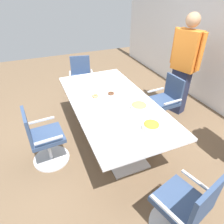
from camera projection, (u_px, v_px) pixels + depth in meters
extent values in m
cube|color=brown|center=(112.00, 138.00, 3.51)|extent=(10.00, 10.00, 0.01)
cube|color=white|center=(112.00, 102.00, 3.10)|extent=(2.40, 1.20, 0.04)
cube|color=silver|center=(101.00, 121.00, 3.92)|extent=(0.56, 0.56, 0.02)
cylinder|color=silver|center=(101.00, 105.00, 3.73)|extent=(0.09, 0.09, 0.69)
cube|color=silver|center=(126.00, 159.00, 3.08)|extent=(0.56, 0.56, 0.02)
cylinder|color=silver|center=(127.00, 142.00, 2.88)|extent=(0.09, 0.09, 0.69)
cylinder|color=silver|center=(176.00, 215.00, 2.13)|extent=(0.05, 0.05, 0.41)
cube|color=#33476B|center=(180.00, 202.00, 2.00)|extent=(0.57, 0.57, 0.06)
cube|color=#33476B|center=(206.00, 204.00, 1.73)|extent=(0.15, 0.43, 0.42)
cube|color=silver|center=(166.00, 210.00, 1.81)|extent=(0.36, 0.13, 0.02)
cube|color=silver|center=(197.00, 182.00, 2.06)|extent=(0.36, 0.13, 0.02)
cylinder|color=silver|center=(160.00, 121.00, 3.90)|extent=(0.57, 0.57, 0.02)
cylinder|color=silver|center=(161.00, 112.00, 3.79)|extent=(0.05, 0.05, 0.41)
cube|color=#33476B|center=(163.00, 101.00, 3.66)|extent=(0.49, 0.49, 0.06)
cube|color=#33476B|center=(174.00, 87.00, 3.60)|extent=(0.44, 0.07, 0.42)
cube|color=silver|center=(173.00, 102.00, 3.41)|extent=(0.05, 0.37, 0.02)
cube|color=silver|center=(156.00, 90.00, 3.77)|extent=(0.05, 0.37, 0.02)
cylinder|color=silver|center=(83.00, 96.00, 4.75)|extent=(0.64, 0.64, 0.02)
cylinder|color=silver|center=(82.00, 88.00, 4.63)|extent=(0.05, 0.05, 0.41)
cube|color=#33476B|center=(82.00, 79.00, 4.50)|extent=(0.55, 0.55, 0.06)
cube|color=#33476B|center=(80.00, 65.00, 4.54)|extent=(0.13, 0.44, 0.42)
cube|color=silver|center=(92.00, 73.00, 4.47)|extent=(0.37, 0.11, 0.02)
cube|color=silver|center=(70.00, 74.00, 4.40)|extent=(0.37, 0.11, 0.02)
cylinder|color=silver|center=(52.00, 158.00, 3.09)|extent=(0.58, 0.58, 0.02)
cylinder|color=silver|center=(49.00, 148.00, 2.98)|extent=(0.05, 0.05, 0.41)
cube|color=#33476B|center=(47.00, 136.00, 2.85)|extent=(0.49, 0.49, 0.06)
cube|color=#33476B|center=(27.00, 127.00, 2.64)|extent=(0.44, 0.07, 0.42)
cube|color=silver|center=(42.00, 120.00, 2.96)|extent=(0.06, 0.37, 0.02)
cube|color=silver|center=(49.00, 140.00, 2.60)|extent=(0.06, 0.37, 0.02)
cube|color=#232842|center=(179.00, 91.00, 4.02)|extent=(0.37, 0.29, 0.90)
cube|color=orange|center=(187.00, 51.00, 3.57)|extent=(0.49, 0.35, 0.71)
sphere|color=tan|center=(193.00, 20.00, 3.29)|extent=(0.24, 0.24, 0.24)
cylinder|color=orange|center=(201.00, 52.00, 3.38)|extent=(0.10, 0.10, 0.64)
cylinder|color=orange|center=(175.00, 46.00, 3.72)|extent=(0.10, 0.10, 0.64)
cylinder|color=beige|center=(151.00, 127.00, 2.48)|extent=(0.22, 0.22, 0.08)
ellipsoid|color=orange|center=(151.00, 124.00, 2.46)|extent=(0.19, 0.19, 0.08)
cylinder|color=beige|center=(139.00, 107.00, 2.90)|extent=(0.24, 0.24, 0.06)
ellipsoid|color=tan|center=(139.00, 105.00, 2.88)|extent=(0.21, 0.21, 0.06)
cylinder|color=white|center=(103.00, 95.00, 3.24)|extent=(0.36, 0.36, 0.01)
torus|color=white|center=(107.00, 98.00, 3.13)|extent=(0.11, 0.11, 0.03)
torus|color=brown|center=(111.00, 93.00, 3.25)|extent=(0.11, 0.11, 0.03)
torus|color=pink|center=(99.00, 91.00, 3.32)|extent=(0.11, 0.11, 0.03)
torus|color=tan|center=(95.00, 96.00, 3.18)|extent=(0.11, 0.11, 0.03)
cube|color=white|center=(91.00, 80.00, 3.68)|extent=(0.20, 0.20, 0.06)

